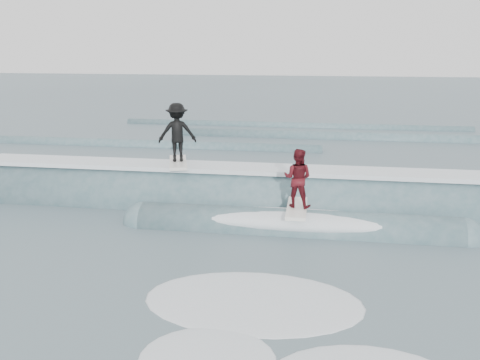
# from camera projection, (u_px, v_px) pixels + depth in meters

# --- Properties ---
(ground) EXTENTS (160.00, 160.00, 0.00)m
(ground) POSITION_uv_depth(u_px,v_px,m) (216.00, 258.00, 13.18)
(ground) COLOR #40515E
(ground) RESTS_ON ground
(breaking_wave) EXTENTS (23.38, 4.02, 2.47)m
(breaking_wave) POSITION_uv_depth(u_px,v_px,m) (251.00, 207.00, 17.20)
(breaking_wave) COLOR #3C5E66
(breaking_wave) RESTS_ON ground
(surfer_black) EXTENTS (1.37, 2.07, 2.00)m
(surfer_black) POSITION_uv_depth(u_px,v_px,m) (177.00, 134.00, 17.33)
(surfer_black) COLOR silver
(surfer_black) RESTS_ON ground
(surfer_red) EXTENTS (0.91, 2.01, 1.75)m
(surfer_red) POSITION_uv_depth(u_px,v_px,m) (298.00, 182.00, 14.80)
(surfer_red) COLOR white
(surfer_red) RESTS_ON ground
(whitewater) EXTENTS (9.73, 7.53, 0.10)m
(whitewater) POSITION_uv_depth(u_px,v_px,m) (306.00, 329.00, 9.90)
(whitewater) COLOR white
(whitewater) RESTS_ON ground
(far_swells) EXTENTS (35.48, 8.65, 0.80)m
(far_swells) POSITION_uv_depth(u_px,v_px,m) (269.00, 138.00, 30.16)
(far_swells) COLOR #3C5E66
(far_swells) RESTS_ON ground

